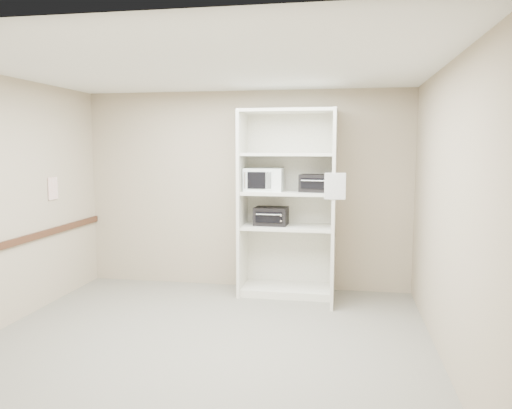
% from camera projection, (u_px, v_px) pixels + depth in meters
% --- Properties ---
extents(floor, '(4.50, 4.00, 0.01)m').
position_uv_depth(floor, '(208.00, 339.00, 5.08)').
color(floor, slate).
rests_on(floor, ground).
extents(ceiling, '(4.50, 4.00, 0.01)m').
position_uv_depth(ceiling, '(204.00, 67.00, 4.77)').
color(ceiling, white).
extents(wall_back, '(4.50, 0.02, 2.70)m').
position_uv_depth(wall_back, '(245.00, 190.00, 6.88)').
color(wall_back, tan).
rests_on(wall_back, ground).
extents(wall_front, '(4.50, 0.02, 2.70)m').
position_uv_depth(wall_front, '(115.00, 247.00, 2.97)').
color(wall_front, tan).
rests_on(wall_front, ground).
extents(wall_left, '(0.02, 4.00, 2.70)m').
position_uv_depth(wall_left, '(2.00, 203.00, 5.31)').
color(wall_left, tan).
rests_on(wall_left, ground).
extents(wall_right, '(0.02, 4.00, 2.70)m').
position_uv_depth(wall_right, '(445.00, 212.00, 4.54)').
color(wall_right, tan).
rests_on(wall_right, ground).
extents(shelving_unit, '(1.24, 0.92, 2.42)m').
position_uv_depth(shelving_unit, '(291.00, 210.00, 6.50)').
color(shelving_unit, white).
rests_on(shelving_unit, floor).
extents(microwave, '(0.50, 0.39, 0.30)m').
position_uv_depth(microwave, '(264.00, 179.00, 6.53)').
color(microwave, white).
rests_on(microwave, shelving_unit).
extents(toaster_oven_upper, '(0.42, 0.33, 0.22)m').
position_uv_depth(toaster_oven_upper, '(316.00, 183.00, 6.39)').
color(toaster_oven_upper, black).
rests_on(toaster_oven_upper, shelving_unit).
extents(toaster_oven_lower, '(0.44, 0.34, 0.24)m').
position_uv_depth(toaster_oven_lower, '(271.00, 216.00, 6.56)').
color(toaster_oven_lower, black).
rests_on(toaster_oven_lower, shelving_unit).
extents(paper_sign, '(0.24, 0.03, 0.30)m').
position_uv_depth(paper_sign, '(335.00, 186.00, 5.74)').
color(paper_sign, white).
rests_on(paper_sign, shelving_unit).
extents(chair_rail, '(0.04, 3.98, 0.08)m').
position_uv_depth(chair_rail, '(6.00, 244.00, 5.36)').
color(chair_rail, '#3F2215').
rests_on(chair_rail, wall_left).
extents(wall_poster, '(0.01, 0.20, 0.28)m').
position_uv_depth(wall_poster, '(53.00, 188.00, 6.21)').
color(wall_poster, white).
rests_on(wall_poster, wall_left).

